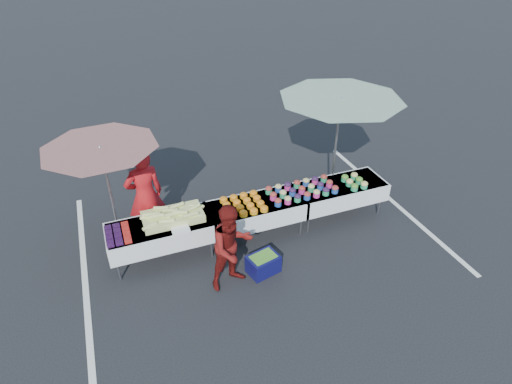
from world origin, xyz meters
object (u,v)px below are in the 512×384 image
object	(u,v)px
table_center	(256,210)
umbrella_left	(102,156)
table_left	(161,232)
storage_bin	(263,264)
table_right	(339,191)
vendor	(145,195)
umbrella_right	(340,108)
customer	(232,247)

from	to	relation	value
table_center	umbrella_left	xyz separation A→B (m)	(-2.50, 0.80, 1.26)
table_left	storage_bin	size ratio (longest dim) A/B	3.09
table_center	storage_bin	bearing A→B (deg)	-104.23
table_right	vendor	xyz separation A→B (m)	(-3.71, 0.71, 0.37)
table_center	vendor	xyz separation A→B (m)	(-1.91, 0.71, 0.37)
table_right	table_left	bearing A→B (deg)	180.00
table_left	vendor	distance (m)	0.81
table_left	umbrella_left	world-z (taller)	umbrella_left
umbrella_right	storage_bin	distance (m)	3.24
table_center	umbrella_right	size ratio (longest dim) A/B	0.73
table_center	table_right	bearing A→B (deg)	0.00
table_left	table_right	bearing A→B (deg)	0.00
customer	table_right	bearing A→B (deg)	8.90
table_left	table_right	world-z (taller)	same
customer	vendor	bearing A→B (deg)	108.90
storage_bin	table_left	bearing A→B (deg)	133.83
umbrella_left	vendor	bearing A→B (deg)	-8.89
table_left	table_right	xyz separation A→B (m)	(3.60, 0.00, 0.00)
table_left	table_center	bearing A→B (deg)	0.00
table_left	customer	distance (m)	1.45
storage_bin	vendor	bearing A→B (deg)	120.86
customer	storage_bin	distance (m)	0.83
table_left	storage_bin	world-z (taller)	table_left
table_center	storage_bin	xyz separation A→B (m)	(-0.25, -1.00, -0.41)
table_center	umbrella_right	world-z (taller)	umbrella_right
umbrella_left	table_left	bearing A→B (deg)	-48.81
vendor	storage_bin	world-z (taller)	vendor
table_center	table_left	bearing A→B (deg)	180.00
table_center	umbrella_left	world-z (taller)	umbrella_left
table_left	vendor	world-z (taller)	vendor
table_center	customer	world-z (taller)	customer
umbrella_right	storage_bin	world-z (taller)	umbrella_right
table_center	umbrella_left	size ratio (longest dim) A/B	0.73
table_center	customer	bearing A→B (deg)	-128.20
vendor	customer	size ratio (longest dim) A/B	1.22
table_right	vendor	distance (m)	3.80
table_right	umbrella_left	world-z (taller)	umbrella_left
table_center	vendor	size ratio (longest dim) A/B	0.98
table_left	table_center	distance (m)	1.80
vendor	umbrella_left	bearing A→B (deg)	-17.90
umbrella_left	umbrella_right	bearing A→B (deg)	-5.25
table_right	storage_bin	bearing A→B (deg)	-154.09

